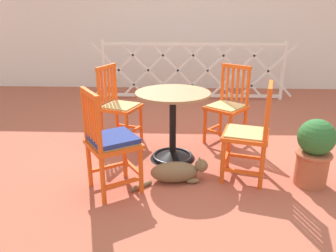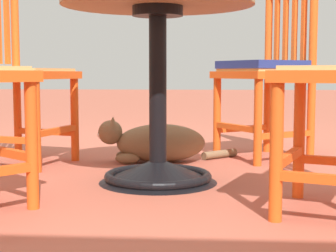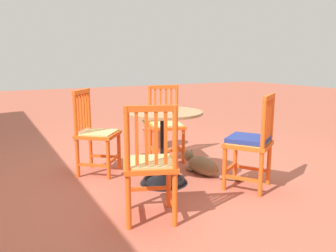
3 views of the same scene
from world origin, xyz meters
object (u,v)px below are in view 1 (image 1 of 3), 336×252
at_px(orange_chair_by_planter, 227,107).
at_px(orange_chair_near_fence, 119,107).
at_px(orange_chair_tucked_in, 249,135).
at_px(cafe_table, 173,134).
at_px(tabby_cat, 178,172).
at_px(orange_chair_at_corner, 111,143).
at_px(terracotta_planter, 314,151).

bearing_deg(orange_chair_by_planter, orange_chair_near_fence, -178.09).
bearing_deg(orange_chair_by_planter, orange_chair_tucked_in, -85.07).
height_order(cafe_table, orange_chair_near_fence, orange_chair_near_fence).
bearing_deg(tabby_cat, orange_chair_by_planter, 60.64).
relative_size(orange_chair_near_fence, orange_chair_at_corner, 1.00).
bearing_deg(tabby_cat, orange_chair_near_fence, 126.90).
xyz_separation_m(orange_chair_at_corner, orange_chair_tucked_in, (1.21, 0.27, -0.01)).
height_order(cafe_table, orange_chair_by_planter, orange_chair_by_planter).
distance_m(orange_chair_near_fence, tabby_cat, 1.24).
xyz_separation_m(orange_chair_near_fence, terracotta_planter, (1.91, -0.95, -0.11)).
bearing_deg(terracotta_planter, orange_chair_at_corner, -174.53).
distance_m(orange_chair_by_planter, tabby_cat, 1.19).
distance_m(orange_chair_at_corner, orange_chair_by_planter, 1.62).
distance_m(orange_chair_near_fence, orange_chair_tucked_in, 1.60).
relative_size(orange_chair_near_fence, orange_chair_tucked_in, 1.00).
bearing_deg(cafe_table, orange_chair_by_planter, 38.80).
height_order(orange_chair_near_fence, orange_chair_at_corner, same).
distance_m(cafe_table, terracotta_planter, 1.36).
relative_size(orange_chair_at_corner, tabby_cat, 1.29).
bearing_deg(orange_chair_by_planter, orange_chair_at_corner, -134.14).
bearing_deg(orange_chair_near_fence, orange_chair_by_planter, 1.91).
xyz_separation_m(cafe_table, orange_chair_near_fence, (-0.65, 0.46, 0.15)).
height_order(orange_chair_at_corner, orange_chair_by_planter, same).
bearing_deg(terracotta_planter, orange_chair_near_fence, 153.49).
bearing_deg(orange_chair_at_corner, terracotta_planter, 5.47).
distance_m(orange_chair_tucked_in, tabby_cat, 0.73).
bearing_deg(orange_chair_tucked_in, cafe_table, 150.69).
bearing_deg(orange_chair_by_planter, tabby_cat, -119.36).
bearing_deg(cafe_table, orange_chair_at_corner, -127.33).
xyz_separation_m(orange_chair_tucked_in, tabby_cat, (-0.64, -0.10, -0.34)).
bearing_deg(orange_chair_near_fence, tabby_cat, -53.10).
distance_m(orange_chair_near_fence, orange_chair_at_corner, 1.13).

